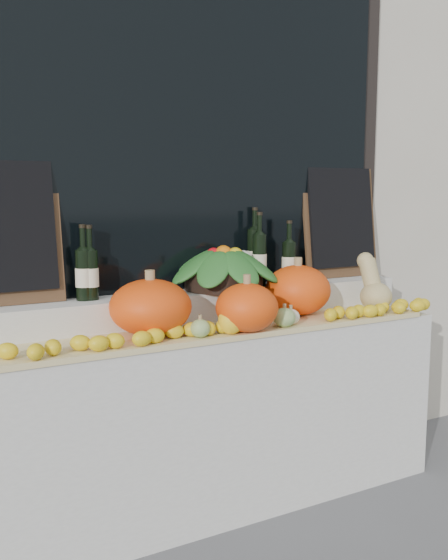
{
  "coord_description": "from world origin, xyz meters",
  "views": [
    {
      "loc": [
        -1.39,
        -1.04,
        1.53
      ],
      "look_at": [
        0.0,
        1.45,
        1.12
      ],
      "focal_mm": 40.0,
      "sensor_mm": 36.0,
      "label": 1
    }
  ],
  "objects_px": {
    "pumpkin_left": "(150,307)",
    "produce_bowl": "(224,268)",
    "pumpkin_right": "(298,290)",
    "wine_bottle_tall": "(255,256)",
    "butternut_squash": "(373,288)"
  },
  "relations": [
    {
      "from": "produce_bowl",
      "to": "wine_bottle_tall",
      "type": "bearing_deg",
      "value": 17.94
    },
    {
      "from": "butternut_squash",
      "to": "produce_bowl",
      "type": "bearing_deg",
      "value": 161.4
    },
    {
      "from": "pumpkin_right",
      "to": "wine_bottle_tall",
      "type": "height_order",
      "value": "wine_bottle_tall"
    },
    {
      "from": "pumpkin_right",
      "to": "wine_bottle_tall",
      "type": "xyz_separation_m",
      "value": [
        -0.11,
        0.24,
        0.16
      ]
    },
    {
      "from": "pumpkin_left",
      "to": "pumpkin_right",
      "type": "height_order",
      "value": "pumpkin_right"
    },
    {
      "from": "pumpkin_left",
      "to": "wine_bottle_tall",
      "type": "bearing_deg",
      "value": 22.09
    },
    {
      "from": "butternut_squash",
      "to": "produce_bowl",
      "type": "distance_m",
      "value": 0.81
    },
    {
      "from": "pumpkin_right",
      "to": "produce_bowl",
      "type": "relative_size",
      "value": 0.55
    },
    {
      "from": "wine_bottle_tall",
      "to": "pumpkin_left",
      "type": "bearing_deg",
      "value": -157.91
    },
    {
      "from": "pumpkin_left",
      "to": "butternut_squash",
      "type": "height_order",
      "value": "butternut_squash"
    },
    {
      "from": "butternut_squash",
      "to": "pumpkin_right",
      "type": "bearing_deg",
      "value": 167.64
    },
    {
      "from": "pumpkin_left",
      "to": "pumpkin_right",
      "type": "bearing_deg",
      "value": 3.61
    },
    {
      "from": "pumpkin_left",
      "to": "produce_bowl",
      "type": "xyz_separation_m",
      "value": [
        0.48,
        0.22,
        0.12
      ]
    },
    {
      "from": "produce_bowl",
      "to": "wine_bottle_tall",
      "type": "relative_size",
      "value": 1.48
    },
    {
      "from": "pumpkin_right",
      "to": "wine_bottle_tall",
      "type": "distance_m",
      "value": 0.31
    }
  ]
}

